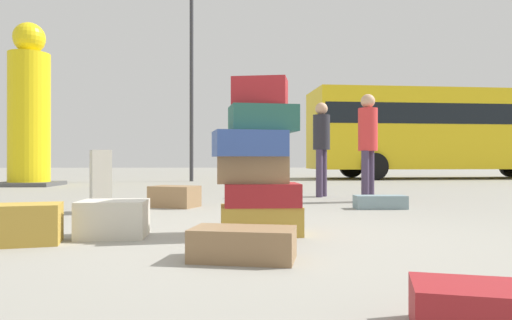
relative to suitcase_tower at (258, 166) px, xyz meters
name	(u,v)px	position (x,y,z in m)	size (l,w,h in m)	color
ground_plane	(242,236)	(-0.14, -0.08, -0.59)	(80.00, 80.00, 0.00)	gray
suitcase_tower	(258,166)	(0.00, 0.00, 0.00)	(0.78, 0.61, 1.36)	#B28C33
suitcase_brown_foreground_near	(243,244)	(-0.15, -1.04, -0.49)	(0.66, 0.37, 0.21)	olive
suitcase_slate_behind_tower	(380,202)	(1.74, 2.11, -0.51)	(0.67, 0.29, 0.18)	gray
suitcase_brown_left_side	(175,197)	(-1.03, 2.46, -0.45)	(0.62, 0.43, 0.29)	olive
suitcase_tan_white_trunk	(22,224)	(-1.83, -0.39, -0.44)	(0.55, 0.36, 0.31)	#B28C33
suitcase_cream_upright_blue	(113,219)	(-1.22, -0.07, -0.44)	(0.55, 0.43, 0.31)	beige
suitcase_cream_right_side	(100,181)	(-1.86, 1.82, -0.21)	(0.23, 0.42, 0.77)	beige
person_bearded_onlooker	(368,138)	(1.88, 3.14, 0.40)	(0.30, 0.30, 1.68)	#3F334C
person_tourist_with_camera	(321,140)	(1.35, 4.21, 0.41)	(0.30, 0.31, 1.68)	#3F334C
yellow_dummy_statue	(29,113)	(-5.44, 8.19, 1.27)	(1.42, 1.42, 4.18)	yellow
parked_bus	(449,128)	(7.66, 12.75, 1.24)	(10.23, 3.19, 3.15)	yellow
lamp_post	(192,51)	(-1.53, 10.67, 3.49)	(0.36, 0.36, 6.28)	#333338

